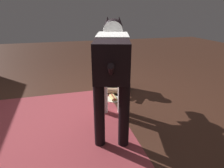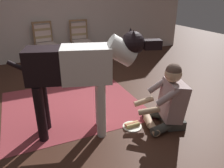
% 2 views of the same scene
% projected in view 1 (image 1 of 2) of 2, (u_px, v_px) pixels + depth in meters
% --- Properties ---
extents(ground_plane, '(13.69, 13.69, 0.00)m').
position_uv_depth(ground_plane, '(83.00, 112.00, 2.72)').
color(ground_plane, '#3C2117').
extents(area_rug, '(2.02, 1.78, 0.01)m').
position_uv_depth(area_rug, '(54.00, 127.00, 2.37)').
color(area_rug, '#93343C').
rests_on(area_rug, ground).
extents(person_sitting_on_floor, '(0.69, 0.59, 0.85)m').
position_uv_depth(person_sitting_on_floor, '(114.00, 70.00, 3.42)').
color(person_sitting_on_floor, '#3E3F39').
rests_on(person_sitting_on_floor, ground).
extents(large_dog, '(1.65, 0.65, 1.27)m').
position_uv_depth(large_dog, '(112.00, 57.00, 2.24)').
color(large_dog, silver).
rests_on(large_dog, ground).
extents(hot_dog_on_plate, '(0.25, 0.25, 0.06)m').
position_uv_depth(hot_dog_on_plate, '(113.00, 98.00, 3.10)').
color(hot_dog_on_plate, white).
rests_on(hot_dog_on_plate, ground).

